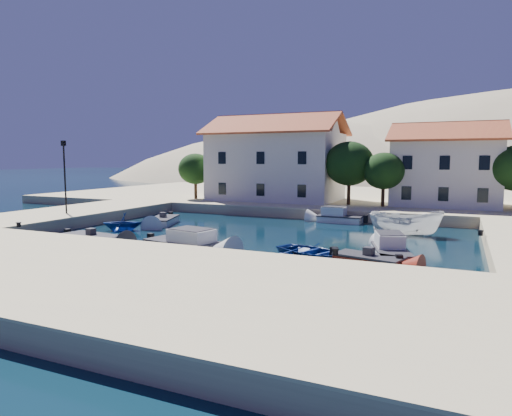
{
  "coord_description": "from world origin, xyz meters",
  "views": [
    {
      "loc": [
        13.5,
        -20.86,
        5.72
      ],
      "look_at": [
        -0.54,
        10.23,
        2.0
      ],
      "focal_mm": 32.0,
      "sensor_mm": 36.0,
      "label": 1
    }
  ],
  "objects_px": {
    "lamppost": "(65,170)",
    "boat_east": "(405,235)",
    "building_mid": "(446,163)",
    "cabin_cruiser_south": "(183,243)",
    "building_left": "(276,157)",
    "rowboat_south": "(312,258)",
    "cabin_cruiser_east": "(391,251)"
  },
  "relations": [
    {
      "from": "building_left",
      "to": "building_mid",
      "type": "relative_size",
      "value": 1.4
    },
    {
      "from": "lamppost",
      "to": "boat_east",
      "type": "xyz_separation_m",
      "value": [
        27.34,
        6.54,
        -4.75
      ]
    },
    {
      "from": "building_left",
      "to": "building_mid",
      "type": "height_order",
      "value": "building_left"
    },
    {
      "from": "lamppost",
      "to": "rowboat_south",
      "type": "distance_m",
      "value": 24.1
    },
    {
      "from": "lamppost",
      "to": "boat_east",
      "type": "bearing_deg",
      "value": 13.46
    },
    {
      "from": "lamppost",
      "to": "building_mid",
      "type": "bearing_deg",
      "value": 35.45
    },
    {
      "from": "building_left",
      "to": "building_mid",
      "type": "distance_m",
      "value": 18.04
    },
    {
      "from": "cabin_cruiser_east",
      "to": "boat_east",
      "type": "height_order",
      "value": "cabin_cruiser_east"
    },
    {
      "from": "building_left",
      "to": "rowboat_south",
      "type": "distance_m",
      "value": 27.34
    },
    {
      "from": "building_mid",
      "to": "cabin_cruiser_east",
      "type": "distance_m",
      "value": 23.98
    },
    {
      "from": "boat_east",
      "to": "building_left",
      "type": "bearing_deg",
      "value": 46.16
    },
    {
      "from": "building_mid",
      "to": "rowboat_south",
      "type": "xyz_separation_m",
      "value": [
        -6.21,
        -24.94,
        -5.22
      ]
    },
    {
      "from": "cabin_cruiser_east",
      "to": "boat_east",
      "type": "bearing_deg",
      "value": -15.81
    },
    {
      "from": "building_mid",
      "to": "cabin_cruiser_south",
      "type": "bearing_deg",
      "value": -118.36
    },
    {
      "from": "rowboat_south",
      "to": "boat_east",
      "type": "distance_m",
      "value": 11.24
    },
    {
      "from": "cabin_cruiser_south",
      "to": "rowboat_south",
      "type": "distance_m",
      "value": 8.06
    },
    {
      "from": "building_mid",
      "to": "boat_east",
      "type": "distance_m",
      "value": 15.52
    },
    {
      "from": "cabin_cruiser_south",
      "to": "building_left",
      "type": "bearing_deg",
      "value": 109.37
    },
    {
      "from": "building_mid",
      "to": "rowboat_south",
      "type": "bearing_deg",
      "value": -103.97
    },
    {
      "from": "cabin_cruiser_east",
      "to": "boat_east",
      "type": "relative_size",
      "value": 0.87
    },
    {
      "from": "lamppost",
      "to": "boat_east",
      "type": "distance_m",
      "value": 28.51
    },
    {
      "from": "lamppost",
      "to": "cabin_cruiser_south",
      "type": "xyz_separation_m",
      "value": [
        15.35,
        -5.21,
        -4.28
      ]
    },
    {
      "from": "building_left",
      "to": "boat_east",
      "type": "height_order",
      "value": "building_left"
    },
    {
      "from": "boat_east",
      "to": "lamppost",
      "type": "bearing_deg",
      "value": 99.98
    },
    {
      "from": "cabin_cruiser_east",
      "to": "cabin_cruiser_south",
      "type": "bearing_deg",
      "value": 86.02
    },
    {
      "from": "building_mid",
      "to": "rowboat_south",
      "type": "height_order",
      "value": "building_mid"
    },
    {
      "from": "lamppost",
      "to": "cabin_cruiser_east",
      "type": "bearing_deg",
      "value": -5.03
    },
    {
      "from": "cabin_cruiser_south",
      "to": "building_mid",
      "type": "bearing_deg",
      "value": 72.33
    },
    {
      "from": "rowboat_south",
      "to": "boat_east",
      "type": "bearing_deg",
      "value": 1.52
    },
    {
      "from": "building_left",
      "to": "boat_east",
      "type": "xyz_separation_m",
      "value": [
        15.84,
        -13.46,
        -5.94
      ]
    },
    {
      "from": "boat_east",
      "to": "cabin_cruiser_south",
      "type": "bearing_deg",
      "value": 130.97
    },
    {
      "from": "building_left",
      "to": "cabin_cruiser_east",
      "type": "bearing_deg",
      "value": -54.48
    }
  ]
}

